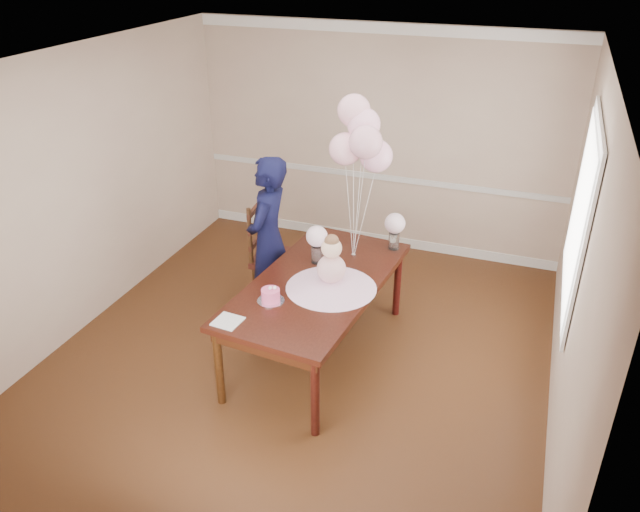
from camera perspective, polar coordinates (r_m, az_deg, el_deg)
The scene contains 52 objects.
floor at distance 6.08m, azimuth -1.52°, elevation -8.59°, with size 4.50×5.00×0.00m, color #371D0D.
ceiling at distance 4.98m, azimuth -1.92°, elevation 17.32°, with size 4.50×5.00×0.02m, color white.
wall_back at distance 7.61m, azimuth 5.35°, elevation 10.44°, with size 4.50×0.02×2.70m, color tan.
wall_front at distance 3.54m, azimuth -17.13°, elevation -13.16°, with size 4.50×0.02×2.70m, color tan.
wall_left at distance 6.50m, azimuth -20.55°, elevation 5.70°, with size 0.02×5.00×2.70m, color tan.
wall_right at distance 5.09m, azimuth 22.61°, elevation -0.82°, with size 0.02×5.00×2.70m, color tan.
chair_rail_trim at distance 7.75m, azimuth 5.19°, elevation 7.25°, with size 4.50×0.02×0.07m, color silver.
crown_molding at distance 7.33m, azimuth 5.80°, elevation 20.02°, with size 4.50×0.02×0.12m, color white.
baseboard_trim at distance 8.08m, azimuth 4.94°, elevation 1.66°, with size 4.50×0.02×0.12m, color white.
window_frame at distance 5.46m, azimuth 22.74°, elevation 3.43°, with size 0.02×1.66×1.56m, color white.
window_blinds at distance 5.45m, azimuth 22.56°, elevation 3.46°, with size 0.01×1.50×1.40m, color silver.
dining_table_top at distance 5.61m, azimuth -0.23°, elevation -2.54°, with size 1.06×2.12×0.05m, color black.
table_apron at distance 5.65m, azimuth -0.23°, elevation -3.24°, with size 0.95×2.01×0.11m, color black.
table_leg_fl at distance 5.33m, azimuth -9.23°, elevation -9.96°, with size 0.07×0.07×0.74m, color black.
table_leg_fr at distance 4.97m, azimuth -0.44°, elevation -12.79°, with size 0.07×0.07×0.74m, color black.
table_leg_bl at distance 6.74m, azimuth -0.06°, elevation -0.86°, with size 0.07×0.07×0.74m, color black.
table_leg_br at distance 6.46m, azimuth 7.09°, elevation -2.48°, with size 0.07×0.07×0.74m, color black.
baby_skirt at distance 5.47m, azimuth 1.03°, elevation -2.44°, with size 0.81×0.81×0.11m, color #E8ABCF.
baby_torso at distance 5.41m, azimuth 1.04°, elevation -1.17°, with size 0.25×0.25×0.25m, color pink.
baby_head at distance 5.31m, azimuth 1.06°, elevation 0.73°, with size 0.18×0.18×0.18m, color beige.
baby_hair at distance 5.28m, azimuth 1.07°, elevation 1.34°, with size 0.13×0.13×0.13m, color brown.
cake_platter at distance 5.32m, azimuth -4.52°, elevation -4.10°, with size 0.23×0.23×0.01m, color silver.
birthday_cake at distance 5.29m, azimuth -4.54°, elevation -3.57°, with size 0.16×0.16×0.11m, color #E74983.
cake_flower_a at distance 5.26m, azimuth -4.57°, elevation -2.93°, with size 0.03×0.03×0.03m, color white.
cake_flower_b at distance 5.26m, azimuth -4.15°, elevation -2.90°, with size 0.03×0.03×0.03m, color white.
rose_vase_near at distance 5.87m, azimuth -0.29°, elevation 0.15°, with size 0.11×0.11×0.17m, color silver.
roses_near at distance 5.78m, azimuth -0.30°, elevation 1.82°, with size 0.20×0.20×0.20m, color #F9D0DE.
rose_vase_far at distance 6.17m, azimuth 6.77°, elevation 1.38°, with size 0.11×0.11×0.17m, color white.
roses_far at distance 6.09m, azimuth 6.87°, elevation 2.99°, with size 0.20×0.20×0.20m, color #F7CFDD.
napkin at distance 5.10m, azimuth -8.43°, elevation -5.93°, with size 0.21×0.21×0.01m, color silver.
balloon_weight at distance 6.03m, azimuth 3.07°, elevation 0.08°, with size 0.04×0.04×0.02m, color silver.
balloon_a at distance 5.65m, azimuth 2.33°, elevation 9.75°, with size 0.30×0.30×0.30m, color #FFB4C4.
balloon_b at distance 5.50m, azimuth 4.20°, elevation 10.34°, with size 0.30×0.30×0.30m, color #E9A5B9.
balloon_c at distance 5.64m, azimuth 4.02°, elevation 11.91°, with size 0.30×0.30×0.30m, color #FFB4D1.
balloon_d at distance 5.67m, azimuth 3.12°, elevation 13.13°, with size 0.30×0.30×0.30m, color #F4ACBC.
balloon_e at distance 5.65m, azimuth 5.17°, elevation 9.09°, with size 0.30×0.30×0.30m, color #FEB4D4.
balloon_ribbon_a at distance 5.85m, azimuth 2.70°, elevation 4.04°, with size 0.00×0.00×0.89m, color white.
balloon_ribbon_b at distance 5.77m, azimuth 3.58°, elevation 4.24°, with size 0.00×0.00×1.00m, color white.
balloon_ribbon_c at distance 5.83m, azimuth 3.50°, elevation 5.07°, with size 0.00×0.00×1.10m, color white.
balloon_ribbon_d at distance 5.84m, azimuth 3.07°, elevation 5.68°, with size 0.00×0.00×1.21m, color white.
balloon_ribbon_e at distance 5.85m, azimuth 4.05°, elevation 3.73°, with size 0.00×0.00×0.84m, color white.
dining_chair_seat at distance 6.62m, azimuth -3.88°, elevation -0.22°, with size 0.49×0.49×0.06m, color #38140F.
chair_leg_fl at distance 6.63m, azimuth -5.97°, elevation -2.83°, with size 0.04×0.04×0.48m, color #321C0D.
chair_leg_fr at distance 6.53m, azimuth -2.62°, elevation -3.26°, with size 0.04×0.04×0.48m, color #3C1910.
chair_leg_bl at distance 6.97m, azimuth -4.92°, elevation -1.20°, with size 0.04×0.04×0.48m, color #37130F.
chair_leg_br at distance 6.86m, azimuth -1.71°, elevation -1.57°, with size 0.04×0.04×0.48m, color #38190F.
chair_back_post_l at distance 6.36m, azimuth -6.42°, elevation 1.75°, with size 0.04×0.04×0.63m, color #39200F.
chair_back_post_r at distance 6.71m, azimuth -5.31°, elevation 3.22°, with size 0.04×0.04×0.63m, color #3C1710.
chair_slat_low at distance 6.59m, azimuth -5.79°, elevation 1.45°, with size 0.03×0.45×0.06m, color #3E1A11.
chair_slat_mid at distance 6.52m, azimuth -5.87°, elevation 2.86°, with size 0.03×0.45×0.06m, color #34160E.
chair_slat_top at distance 6.44m, azimuth -5.94°, elevation 4.31°, with size 0.03×0.45×0.06m, color #37180F.
woman at distance 6.22m, azimuth -4.73°, elevation 1.51°, with size 0.63×0.42×1.72m, color black.
Camera 1 is at (1.83, -4.54, 3.60)m, focal length 35.00 mm.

